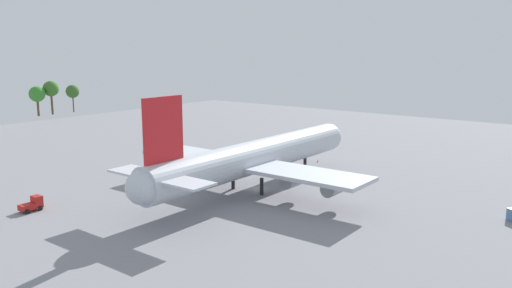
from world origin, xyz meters
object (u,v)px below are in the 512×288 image
at_px(fuel_truck, 32,204).
at_px(maintenance_van, 207,162).
at_px(cargo_airplane, 256,157).
at_px(safety_cone_nose, 318,161).

xyz_separation_m(fuel_truck, maintenance_van, (42.38, -1.02, -0.08)).
bearing_deg(maintenance_van, fuel_truck, 178.63).
bearing_deg(cargo_airplane, safety_cone_nose, 5.24).
xyz_separation_m(cargo_airplane, safety_cone_nose, (28.19, 2.59, -6.09)).
bearing_deg(safety_cone_nose, maintenance_van, 137.43).
height_order(maintenance_van, safety_cone_nose, maintenance_van).
xyz_separation_m(cargo_airplane, maintenance_van, (8.32, 20.84, -5.35)).
bearing_deg(fuel_truck, safety_cone_nose, -17.20).
bearing_deg(cargo_airplane, maintenance_van, 68.24).
distance_m(cargo_airplane, fuel_truck, 40.81).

